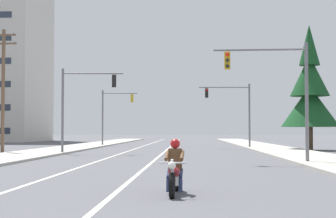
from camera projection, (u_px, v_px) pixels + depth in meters
name	position (u px, v px, depth m)	size (l,w,h in m)	color
lane_stripe_center	(169.00, 148.00, 51.39)	(0.16, 100.00, 0.01)	beige
lane_stripe_left	(138.00, 148.00, 51.52)	(0.16, 100.00, 0.01)	beige
sidewalk_kerb_right	(274.00, 149.00, 46.02)	(4.40, 110.00, 0.14)	#ADA89E
sidewalk_kerb_left	(66.00, 149.00, 46.78)	(4.40, 110.00, 0.14)	#ADA89E
motorcycle_with_rider	(175.00, 172.00, 13.79)	(0.70, 2.19, 1.46)	black
traffic_signal_near_right	(279.00, 84.00, 26.75)	(4.82, 0.37, 6.20)	slate
traffic_signal_near_left	(80.00, 98.00, 37.95)	(4.46, 0.59, 6.20)	slate
traffic_signal_mid_right	(235.00, 106.00, 50.09)	(4.91, 0.52, 6.20)	slate
traffic_signal_mid_left	(112.00, 110.00, 58.09)	(3.92, 0.49, 6.20)	slate
utility_pole_left_near	(3.00, 87.00, 38.75)	(1.91, 0.26, 9.22)	brown
conifer_tree_right_verge_far	(310.00, 92.00, 44.85)	(4.93, 4.93, 10.85)	#4C3828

